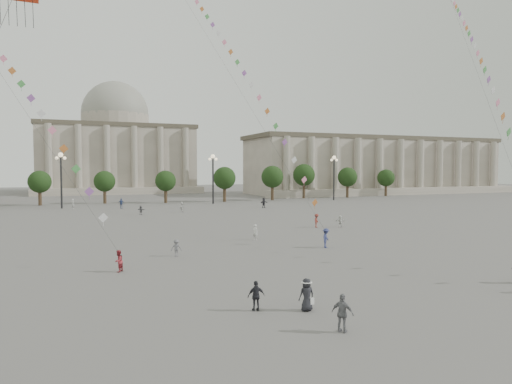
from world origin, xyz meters
name	(u,v)px	position (x,y,z in m)	size (l,w,h in m)	color
ground	(301,295)	(0.00, 0.00, 0.00)	(360.00, 360.00, 0.00)	#595553
hall_east	(377,166)	(75.00, 93.89, 8.43)	(84.00, 26.22, 17.20)	gray
hall_central	(116,148)	(0.00, 129.22, 14.23)	(48.30, 34.30, 35.50)	gray
tree_row	(137,179)	(0.00, 78.00, 5.39)	(137.12, 5.12, 8.00)	#322719
lamp_post_mid_west	(61,170)	(-15.00, 70.00, 7.35)	(2.00, 0.90, 10.65)	#262628
lamp_post_mid_east	(213,170)	(15.00, 70.00, 7.35)	(2.00, 0.90, 10.65)	#262628
lamp_post_far_east	(334,169)	(45.00, 70.00, 7.35)	(2.00, 0.90, 10.65)	#262628
person_crowd_0	(121,203)	(-4.46, 65.66, 0.97)	(1.13, 0.47, 1.94)	#36487A
person_crowd_4	(182,207)	(4.69, 54.21, 0.90)	(1.67, 0.53, 1.80)	silver
person_crowd_6	(176,248)	(-4.45, 14.94, 0.74)	(0.96, 0.55, 1.49)	slate
person_crowd_7	(340,221)	(19.45, 26.53, 0.77)	(1.43, 0.46, 1.55)	silver
person_crowd_8	(317,221)	(16.49, 27.46, 0.89)	(1.14, 0.66, 1.77)	maroon
person_crowd_9	(264,203)	(21.37, 56.96, 0.95)	(1.77, 0.56, 1.91)	black
person_crowd_10	(73,204)	(-13.02, 68.00, 0.95)	(0.69, 0.45, 1.90)	beige
person_crowd_12	(141,210)	(-2.56, 52.21, 0.78)	(1.44, 0.46, 1.55)	slate
person_crowd_13	(255,232)	(5.31, 20.85, 0.84)	(0.61, 0.40, 1.69)	silver
tourist_1	(256,296)	(-3.59, -1.74, 0.81)	(0.95, 0.40, 1.63)	#222328
tourist_3	(343,313)	(-1.02, -6.25, 0.91)	(1.07, 0.44, 1.82)	slate
kite_flyer_0	(118,261)	(-9.68, 10.58, 0.82)	(0.79, 0.62, 1.63)	#A02B35
kite_flyer_1	(326,238)	(9.91, 13.88, 0.95)	(1.22, 0.70, 1.89)	navy
hat_person	(307,294)	(-1.06, -2.76, 0.92)	(0.87, 0.60, 1.77)	black
dragon_kite	(15,5)	(-15.38, 3.95, 16.53)	(3.37, 3.88, 17.86)	#B72E13
kite_train_mid	(205,19)	(5.23, 40.40, 29.13)	(9.54, 49.99, 72.30)	#3F3F3F
kite_train_east	(472,45)	(33.31, 18.93, 22.90)	(35.92, 45.18, 70.72)	#3F3F3F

